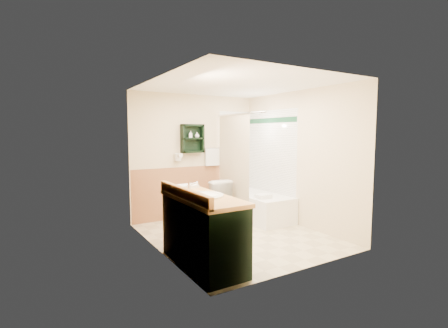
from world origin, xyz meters
TOP-DOWN VIEW (x-y plane):
  - floor at (0.00, 0.00)m, footprint 3.00×3.00m
  - back_wall at (0.00, 1.52)m, footprint 2.60×0.04m
  - left_wall at (-1.32, 0.00)m, footprint 0.04×3.00m
  - right_wall at (1.32, 0.00)m, footprint 0.04×3.00m
  - ceiling at (0.00, 0.00)m, footprint 2.60×3.00m
  - wainscot_left at (-1.29, 0.00)m, footprint 2.98×2.98m
  - wainscot_back at (0.00, 1.49)m, footprint 2.58×2.58m
  - mirror_frame at (-1.27, -0.55)m, footprint 1.30×1.30m
  - mirror_glass at (-1.27, -0.55)m, footprint 1.20×1.20m
  - tile_right at (1.28, 0.75)m, footprint 1.50×1.50m
  - tile_back at (1.03, 1.48)m, footprint 0.95×0.95m
  - tile_accent at (1.27, 0.75)m, footprint 1.50×1.50m
  - wall_shelf at (-0.10, 1.41)m, footprint 0.45×0.15m
  - hair_dryer at (-0.40, 1.43)m, footprint 0.10×0.24m
  - towel_bar at (0.35, 1.45)m, footprint 0.40×0.06m
  - curtain_rod at (0.53, 0.75)m, footprint 0.03×1.60m
  - shower_curtain at (0.53, 0.92)m, footprint 1.05×1.05m
  - vanity at (-0.99, -0.75)m, footprint 0.59×1.39m
  - bathtub at (0.93, 0.70)m, footprint 0.73×1.50m
  - toilet at (0.19, 1.12)m, footprint 0.45×0.79m
  - counter_towel at (-0.89, -0.07)m, footprint 0.28×0.22m
  - vanity_book at (-1.16, -0.12)m, footprint 0.15×0.08m
  - tub_towel at (0.77, 0.29)m, footprint 0.25×0.21m
  - soap_bottle_a at (-0.14, 1.40)m, footprint 0.11×0.15m
  - soap_bottle_b at (-0.01, 1.40)m, footprint 0.12×0.13m

SIDE VIEW (x-z plane):
  - floor at x=0.00m, z-range 0.00..0.00m
  - bathtub at x=0.93m, z-range 0.00..0.49m
  - toilet at x=0.19m, z-range 0.00..0.77m
  - vanity at x=-0.99m, z-range 0.00..0.88m
  - wainscot_left at x=-1.29m, z-range 0.00..1.00m
  - wainscot_back at x=0.00m, z-range 0.00..1.00m
  - tub_towel at x=0.77m, z-range 0.49..0.56m
  - counter_towel at x=-0.89m, z-range 0.88..0.92m
  - vanity_book at x=-1.16m, z-range 0.88..1.09m
  - tile_right at x=1.28m, z-range 0.00..2.10m
  - tile_back at x=1.03m, z-range 0.00..2.10m
  - shower_curtain at x=0.53m, z-range 0.30..2.00m
  - back_wall at x=0.00m, z-range 0.00..2.40m
  - left_wall at x=-1.32m, z-range 0.00..2.40m
  - right_wall at x=1.32m, z-range 0.00..2.40m
  - hair_dryer at x=-0.40m, z-range 1.11..1.29m
  - towel_bar at x=0.35m, z-range 1.15..1.55m
  - mirror_frame at x=-1.27m, z-range 1.00..2.00m
  - mirror_glass at x=-1.27m, z-range 1.05..1.95m
  - wall_shelf at x=-0.10m, z-range 1.27..1.83m
  - soap_bottle_a at x=-0.14m, z-range 1.56..1.63m
  - soap_bottle_b at x=-0.01m, z-range 1.56..1.65m
  - tile_accent at x=1.27m, z-range 1.85..1.95m
  - curtain_rod at x=0.53m, z-range 1.98..2.02m
  - ceiling at x=0.00m, z-range 2.40..2.44m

